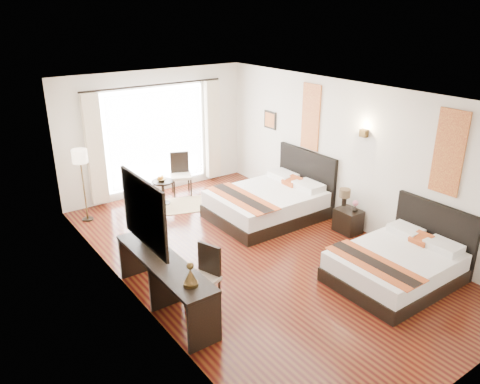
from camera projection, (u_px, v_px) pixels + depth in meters
floor at (256, 254)px, 8.23m from camera, size 4.50×7.50×0.01m
ceiling at (258, 95)px, 7.20m from camera, size 4.50×7.50×0.02m
wall_headboard at (350, 156)px, 8.93m from camera, size 0.01×7.50×2.80m
wall_desk at (129, 212)px, 6.50m from camera, size 0.01×7.50×2.80m
wall_window at (156, 133)px, 10.54m from camera, size 4.50×0.01×2.80m
wall_entry at (475, 279)px, 4.89m from camera, size 4.50×0.01×2.80m
window_glass at (156, 137)px, 10.57m from camera, size 2.40×0.02×2.20m
sheer_curtain at (157, 138)px, 10.52m from camera, size 2.30×0.02×2.10m
drape_left at (95, 150)px, 9.71m from camera, size 0.35×0.14×2.35m
drape_right at (213, 130)px, 11.28m from camera, size 0.35×0.14×2.35m
art_panel_near at (449, 153)px, 7.23m from camera, size 0.03×0.50×1.35m
art_panel_far at (311, 117)px, 9.55m from camera, size 0.03×0.50×1.35m
wall_sconce at (364, 133)px, 8.46m from camera, size 0.10×0.14×0.14m
mirror_frame at (144, 213)px, 6.11m from camera, size 0.04×1.25×0.95m
mirror_glass at (146, 212)px, 6.12m from camera, size 0.01×1.12×0.82m
bed_near at (399, 264)px, 7.35m from camera, size 1.96×1.52×1.10m
bed_far at (270, 202)px, 9.59m from camera, size 2.21×1.72×1.25m
nightstand at (348, 221)px, 8.97m from camera, size 0.38×0.47×0.46m
table_lamp at (345, 194)px, 8.89m from camera, size 0.21×0.21×0.34m
vase at (355, 207)px, 8.77m from camera, size 0.13×0.13×0.12m
console_desk at (165, 284)px, 6.66m from camera, size 0.50×2.20×0.76m
television at (147, 231)px, 6.87m from camera, size 0.15×0.80×0.46m
bronze_figurine at (191, 275)px, 5.89m from camera, size 0.20×0.20×0.29m
desk_chair at (203, 288)px, 6.74m from camera, size 0.54×0.54×0.91m
floor_lamp at (80, 161)px, 9.09m from camera, size 0.30×0.30×1.49m
side_table at (163, 192)px, 10.23m from camera, size 0.46×0.46×0.54m
fruit_bowl at (161, 180)px, 10.11m from camera, size 0.24×0.24×0.05m
window_chair at (181, 182)px, 10.75m from camera, size 0.58×0.58×0.97m
jute_rug at (181, 205)px, 10.22m from camera, size 1.53×1.27×0.01m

